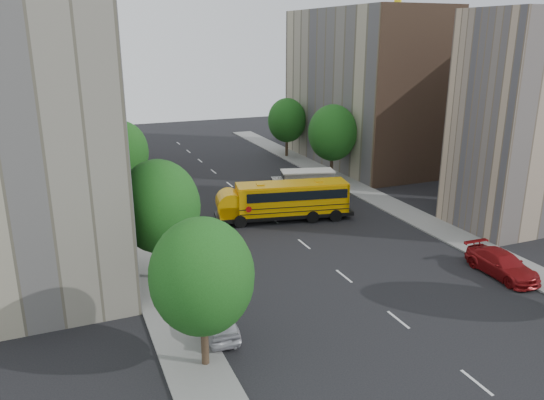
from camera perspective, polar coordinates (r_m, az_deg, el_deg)
ground at (r=41.79m, az=2.27°, el=-3.82°), size 120.00×120.00×0.00m
sidewalk_left at (r=43.34m, az=-14.57°, el=-3.51°), size 3.00×80.00×0.12m
sidewalk_right at (r=51.30m, az=11.66°, el=-0.04°), size 3.00×80.00×0.12m
lane_markings at (r=50.53m, az=-2.46°, el=-0.02°), size 0.15×64.00×0.01m
building_left_cream at (r=41.70m, az=-24.78°, el=8.79°), size 10.00×26.00×20.00m
building_left_redbrick at (r=63.95m, az=-23.93°, el=8.17°), size 10.00×15.00×13.00m
building_left_near at (r=31.59m, az=-24.88°, el=3.71°), size 10.00×7.00×17.00m
building_right_near at (r=46.67m, az=25.62°, el=7.56°), size 10.00×7.00×17.00m
building_right_far at (r=65.45m, az=9.57°, el=11.79°), size 10.00×22.00×18.00m
building_right_sidewall at (r=56.46m, az=15.52°, el=10.55°), size 10.10×0.30×18.00m
street_tree_0 at (r=24.37m, az=-7.54°, el=-8.16°), size 4.80×4.80×7.41m
street_tree_1 at (r=33.39m, az=-12.08°, el=-0.70°), size 5.12×5.12×7.90m
street_tree_2 at (r=50.70m, az=-15.93°, el=5.02°), size 4.99×4.99×7.71m
street_tree_4 at (r=57.33m, az=6.54°, el=7.19°), size 5.25×5.25×8.10m
street_tree_5 at (r=67.99m, az=1.61°, el=8.56°), size 4.86×4.86×7.51m
school_bus at (r=44.64m, az=1.15°, el=0.09°), size 11.93×4.88×3.29m
safari_truck at (r=51.10m, az=3.35°, el=1.81°), size 6.58×3.72×2.67m
parked_car_0 at (r=28.72m, az=-5.86°, el=-12.70°), size 2.10×4.48×1.48m
parked_car_1 at (r=49.83m, az=-12.97°, el=0.19°), size 1.87×4.67×1.51m
parked_car_2 at (r=57.70m, az=-14.18°, el=2.46°), size 2.76×5.71×1.57m
parked_car_3 at (r=37.90m, az=23.50°, el=-6.34°), size 2.33×5.44×1.56m
parked_car_4 at (r=54.63m, az=5.89°, el=2.03°), size 1.90×4.34×1.46m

